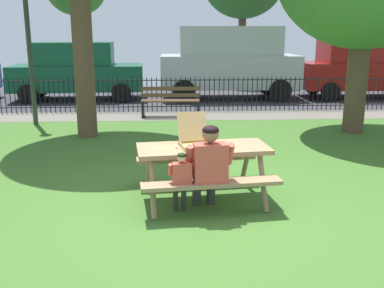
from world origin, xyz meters
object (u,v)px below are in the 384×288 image
pizza_slice_on_table (168,147)px  adult_at_table (209,165)px  pizza_box_open (195,140)px  parked_car_right (229,61)px  picnic_table_foreground (203,159)px  parked_car_far_right (367,66)px  lamp_post_walkway (27,20)px  child_at_table (181,177)px  park_bench_center (170,102)px  parked_car_center (77,70)px

pizza_slice_on_table → adult_at_table: bearing=-41.5°
pizza_box_open → parked_car_right: parked_car_right is taller
picnic_table_foreground → parked_car_far_right: parked_car_far_right is taller
pizza_box_open → lamp_post_walkway: (-3.77, 5.40, 1.71)m
child_at_table → lamp_post_walkway: bearing=120.7°
park_bench_center → parked_car_right: size_ratio=0.34×
pizza_slice_on_table → adult_at_table: size_ratio=0.24×
child_at_table → parked_car_center: (-3.31, 10.24, 0.49)m
park_bench_center → parked_car_far_right: (6.92, 3.40, 0.68)m
picnic_table_foreground → adult_at_table: size_ratio=1.65×
lamp_post_walkway → parked_car_far_right: 11.29m
parked_car_right → pizza_slice_on_table: bearing=-102.1°
pizza_box_open → adult_at_table: (0.15, -0.53, -0.20)m
picnic_table_foreground → adult_at_table: bearing=-85.6°
adult_at_table → lamp_post_walkway: (-3.92, 5.94, 1.90)m
picnic_table_foreground → pizza_slice_on_table: size_ratio=6.77×
adult_at_table → child_at_table: adult_at_table is taller
child_at_table → parked_car_right: bearing=79.4°
parked_car_right → adult_at_table: bearing=-98.7°
picnic_table_foreground → parked_car_center: size_ratio=0.44×
lamp_post_walkway → parked_car_far_right: bearing=22.2°
park_bench_center → pizza_box_open: bearing=-87.0°
child_at_table → park_bench_center: bearing=91.1°
parked_car_center → parked_car_far_right: parked_car_far_right is taller
park_bench_center → parked_car_far_right: size_ratio=0.35×
picnic_table_foreground → pizza_box_open: pizza_box_open is taller
picnic_table_foreground → adult_at_table: adult_at_table is taller
lamp_post_walkway → parked_car_center: size_ratio=0.94×
pizza_box_open → picnic_table_foreground: bearing=-16.8°
adult_at_table → pizza_slice_on_table: bearing=138.5°
adult_at_table → parked_car_far_right: (6.44, 10.17, 0.44)m
pizza_box_open → adult_at_table: pizza_box_open is taller
pizza_box_open → pizza_slice_on_table: pizza_box_open is taller
child_at_table → lamp_post_walkway: 7.28m
parked_car_far_right → pizza_slice_on_table: bearing=-125.6°
adult_at_table → parked_car_right: (1.56, 10.17, 0.65)m
child_at_table → lamp_post_walkway: lamp_post_walkway is taller
pizza_slice_on_table → parked_car_right: parked_car_right is taller
pizza_slice_on_table → parked_car_center: parked_car_center is taller
picnic_table_foreground → pizza_box_open: 0.28m
parked_car_far_right → lamp_post_walkway: bearing=-157.8°
lamp_post_walkway → parked_car_center: bearing=86.5°
child_at_table → park_bench_center: child_at_table is taller
parked_car_right → pizza_box_open: bearing=-100.1°
child_at_table → parked_car_far_right: size_ratio=0.19×
adult_at_table → child_at_table: size_ratio=1.39×
adult_at_table → child_at_table: bearing=-168.9°
parked_car_center → parked_car_far_right: size_ratio=0.97×
pizza_slice_on_table → parked_car_right: (2.08, 9.71, 0.53)m
picnic_table_foreground → lamp_post_walkway: size_ratio=0.47×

